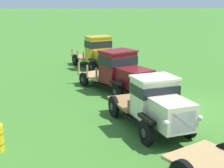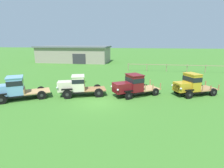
{
  "view_description": "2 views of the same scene",
  "coord_description": "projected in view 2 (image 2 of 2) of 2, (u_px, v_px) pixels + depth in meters",
  "views": [
    {
      "loc": [
        -14.64,
        3.54,
        4.96
      ],
      "look_at": [
        0.55,
        2.91,
        1.0
      ],
      "focal_mm": 55.0,
      "sensor_mm": 36.0,
      "label": 1
    },
    {
      "loc": [
        3.42,
        -14.62,
        5.41
      ],
      "look_at": [
        0.55,
        2.91,
        1.0
      ],
      "focal_mm": 28.0,
      "sensor_mm": 36.0,
      "label": 2
    }
  ],
  "objects": [
    {
      "name": "vintage_truck_second_in_line",
      "position": [
        77.0,
        85.0,
        17.37
      ],
      "size": [
        4.99,
        3.07,
        2.09
      ],
      "color": "black",
      "rests_on": "ground"
    },
    {
      "name": "ground_plane",
      "position": [
        101.0,
        102.0,
        15.84
      ],
      "size": [
        240.0,
        240.0,
        0.0
      ],
      "primitive_type": "plane",
      "color": "#3D7528"
    },
    {
      "name": "vintage_truck_midrow_center",
      "position": [
        132.0,
        85.0,
        17.41
      ],
      "size": [
        5.04,
        4.11,
        2.18
      ],
      "color": "black",
      "rests_on": "ground"
    },
    {
      "name": "farm_shed",
      "position": [
        74.0,
        54.0,
        45.33
      ],
      "size": [
        18.27,
        8.59,
        4.09
      ],
      "color": "gray",
      "rests_on": "ground"
    },
    {
      "name": "vintage_truck_far_side",
      "position": [
        191.0,
        84.0,
        17.56
      ],
      "size": [
        4.85,
        3.53,
        2.27
      ],
      "color": "black",
      "rests_on": "ground"
    },
    {
      "name": "paddock_fence",
      "position": [
        176.0,
        66.0,
        30.95
      ],
      "size": [
        16.96,
        0.59,
        1.36
      ],
      "color": "#997F60",
      "rests_on": "ground"
    },
    {
      "name": "vintage_truck_foreground_near",
      "position": [
        14.0,
        88.0,
        16.22
      ],
      "size": [
        5.17,
        4.16,
        2.21
      ],
      "color": "black",
      "rests_on": "ground"
    },
    {
      "name": "oil_drum_beside_row",
      "position": [
        82.0,
        79.0,
        23.05
      ],
      "size": [
        0.65,
        0.65,
        0.88
      ],
      "color": "gold",
      "rests_on": "ground"
    }
  ]
}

